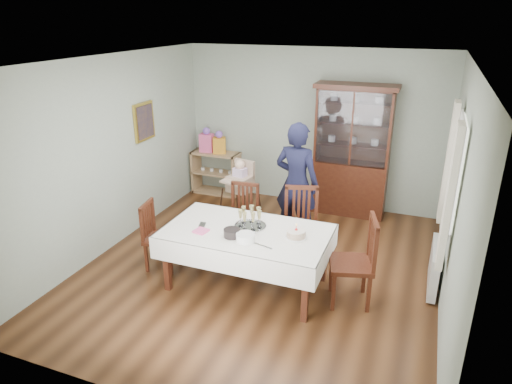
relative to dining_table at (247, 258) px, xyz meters
The scene contains 25 objects.
floor 0.60m from the dining_table, 87.43° to the left, with size 5.00×5.00×0.00m, color #593319.
room_shell 1.65m from the dining_table, 88.81° to the left, with size 5.00×5.00×5.00m.
dining_table is the anchor object (origin of this frame).
china_cabinet 2.92m from the dining_table, 74.16° to the left, with size 1.30×0.48×2.18m.
sideboard 3.24m from the dining_table, 122.28° to the left, with size 0.90×0.38×0.80m.
picture_frame 2.83m from the dining_table, 150.23° to the left, with size 0.04×0.48×0.58m, color gold.
window 2.64m from the dining_table, 18.69° to the left, with size 0.04×1.02×1.22m, color white.
curtain_left 2.43m from the dining_table, ahead, with size 0.07×0.30×1.55m, color silver.
curtain_right 2.79m from the dining_table, 32.29° to the left, with size 0.07×0.30×1.55m, color silver.
radiator 2.31m from the dining_table, 19.17° to the left, with size 0.10×0.80×0.55m, color white.
chair_far_left 0.95m from the dining_table, 116.46° to the left, with size 0.46×0.46×0.96m.
chair_far_right 0.90m from the dining_table, 58.63° to the left, with size 0.58×0.58×1.05m.
chair_end_left 1.23m from the dining_table, behind, with size 0.47×0.47×0.92m.
chair_end_right 1.28m from the dining_table, ahead, with size 0.60×0.60×1.08m.
woman 1.53m from the dining_table, 81.64° to the left, with size 0.66×0.43×1.81m, color black.
high_chair 1.82m from the dining_table, 115.26° to the left, with size 0.57×0.57×1.08m.
champagne_tray 0.46m from the dining_table, 86.91° to the left, with size 0.39×0.39×0.24m.
birthday_cake 0.74m from the dining_table, ahead, with size 0.26×0.26×0.18m.
plate_stack_dark 0.48m from the dining_table, 115.06° to the right, with size 0.20×0.20×0.09m, color black.
plate_stack_white 0.50m from the dining_table, 70.23° to the right, with size 0.22×0.22×0.09m, color white.
napkin_stack 0.67m from the dining_table, 155.43° to the right, with size 0.16×0.16×0.02m, color #F15896.
cutlery 0.71m from the dining_table, behind, with size 0.10×0.15×0.01m, color silver, non-canonical shape.
cake_knife 0.58m from the dining_table, 43.94° to the right, with size 0.27×0.02×0.01m, color silver.
gift_bag_pink 3.37m from the dining_table, 124.81° to the left, with size 0.26×0.17×0.46m.
gift_bag_orange 3.23m from the dining_table, 121.03° to the left, with size 0.27×0.23×0.42m.
Camera 1 is at (1.85, -5.03, 3.21)m, focal length 32.00 mm.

